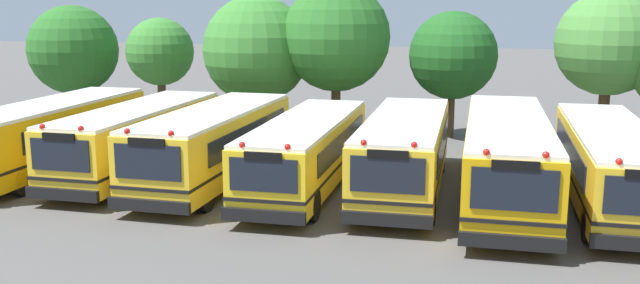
% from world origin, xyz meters
% --- Properties ---
extents(ground_plane, '(160.00, 160.00, 0.00)m').
position_xyz_m(ground_plane, '(0.00, 0.00, 0.00)').
color(ground_plane, '#514F4C').
extents(school_bus_0, '(2.67, 10.06, 2.74)m').
position_xyz_m(school_bus_0, '(-10.03, 0.07, 1.44)').
color(school_bus_0, '#EAA80C').
rests_on(school_bus_0, ground_plane).
extents(school_bus_1, '(2.54, 9.83, 2.67)m').
position_xyz_m(school_bus_1, '(-6.53, 0.22, 1.40)').
color(school_bus_1, yellow).
rests_on(school_bus_1, ground_plane).
extents(school_bus_2, '(2.72, 9.89, 2.74)m').
position_xyz_m(school_bus_2, '(-3.34, -0.22, 1.44)').
color(school_bus_2, yellow).
rests_on(school_bus_2, ground_plane).
extents(school_bus_3, '(2.54, 10.12, 2.55)m').
position_xyz_m(school_bus_3, '(0.07, -0.27, 1.34)').
color(school_bus_3, yellow).
rests_on(school_bus_3, ground_plane).
extents(school_bus_4, '(2.74, 10.00, 2.67)m').
position_xyz_m(school_bus_4, '(3.36, 0.15, 1.41)').
color(school_bus_4, yellow).
rests_on(school_bus_4, ground_plane).
extents(school_bus_5, '(2.69, 11.67, 2.80)m').
position_xyz_m(school_bus_5, '(6.66, -0.06, 1.47)').
color(school_bus_5, '#EAA80C').
rests_on(school_bus_5, ground_plane).
extents(school_bus_6, '(2.48, 10.95, 2.60)m').
position_xyz_m(school_bus_6, '(9.82, 0.17, 1.37)').
color(school_bus_6, yellow).
rests_on(school_bus_6, ground_plane).
extents(tree_0, '(4.79, 4.79, 6.21)m').
position_xyz_m(tree_0, '(-15.86, 10.78, 3.76)').
color(tree_0, '#4C3823').
rests_on(tree_0, ground_plane).
extents(tree_1, '(3.55, 3.55, 5.56)m').
position_xyz_m(tree_1, '(-10.93, 10.91, 3.81)').
color(tree_1, '#4C3823').
rests_on(tree_1, ground_plane).
extents(tree_2, '(5.14, 5.14, 6.68)m').
position_xyz_m(tree_2, '(-4.78, 8.92, 4.15)').
color(tree_2, '#4C3823').
rests_on(tree_2, ground_plane).
extents(tree_3, '(5.05, 5.05, 7.27)m').
position_xyz_m(tree_3, '(-0.96, 9.06, 4.67)').
color(tree_3, '#4C3823').
rests_on(tree_3, ground_plane).
extents(tree_4, '(4.12, 4.12, 5.96)m').
position_xyz_m(tree_4, '(4.20, 10.38, 3.93)').
color(tree_4, '#4C3823').
rests_on(tree_4, ground_plane).
extents(tree_5, '(4.60, 4.60, 6.89)m').
position_xyz_m(tree_5, '(10.89, 9.93, 4.66)').
color(tree_5, '#4C3823').
rests_on(tree_5, ground_plane).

